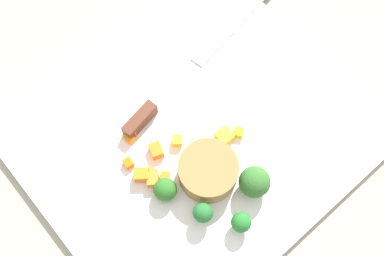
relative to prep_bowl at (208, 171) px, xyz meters
name	(u,v)px	position (x,y,z in m)	size (l,w,h in m)	color
ground_plane	(192,134)	(-0.03, -0.06, -0.03)	(4.00, 4.00, 0.00)	gray
cutting_board	(192,132)	(-0.03, -0.06, -0.02)	(0.44, 0.40, 0.01)	white
prep_bowl	(208,171)	(0.00, 0.00, 0.00)	(0.08, 0.08, 0.04)	olive
chef_knife	(178,80)	(-0.06, -0.13, -0.01)	(0.33, 0.08, 0.02)	silver
carrot_dice_0	(141,175)	(0.07, -0.05, -0.01)	(0.02, 0.02, 0.02)	orange
carrot_dice_1	(129,138)	(0.05, -0.11, -0.01)	(0.01, 0.01, 0.01)	orange
carrot_dice_2	(151,172)	(0.05, -0.05, -0.01)	(0.01, 0.01, 0.01)	orange
carrot_dice_3	(153,180)	(0.06, -0.04, -0.01)	(0.02, 0.02, 0.02)	orange
carrot_dice_4	(156,150)	(0.03, -0.07, -0.01)	(0.02, 0.02, 0.01)	orange
carrot_dice_5	(128,163)	(0.07, -0.08, -0.01)	(0.01, 0.01, 0.01)	orange
carrot_dice_6	(165,177)	(0.05, -0.03, -0.01)	(0.01, 0.01, 0.01)	orange
carrot_dice_7	(131,130)	(0.04, -0.11, -0.01)	(0.02, 0.01, 0.01)	orange
pepper_dice_0	(224,137)	(-0.05, -0.02, -0.01)	(0.02, 0.02, 0.02)	yellow
pepper_dice_1	(238,132)	(-0.07, -0.02, -0.01)	(0.01, 0.01, 0.01)	yellow
pepper_dice_2	(178,142)	(0.00, -0.06, -0.01)	(0.01, 0.01, 0.01)	yellow
broccoli_floret_0	(255,182)	(-0.03, 0.05, 0.01)	(0.04, 0.04, 0.04)	#7FB854
broccoli_floret_1	(241,223)	(0.01, 0.08, 0.00)	(0.03, 0.03, 0.03)	#80BA5F
broccoli_floret_2	(165,190)	(0.06, -0.02, 0.00)	(0.03, 0.03, 0.03)	#8EB162
broccoli_floret_3	(203,213)	(0.04, 0.04, 0.00)	(0.03, 0.03, 0.04)	#8CB268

